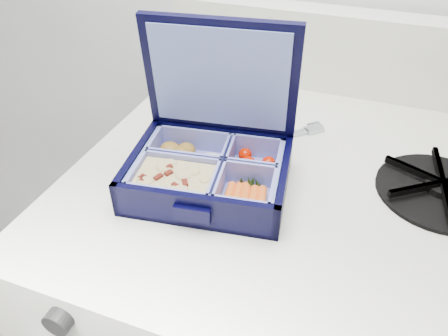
% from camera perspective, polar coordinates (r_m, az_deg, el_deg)
% --- Properties ---
extents(bento_box, '(0.24, 0.20, 0.05)m').
position_cam_1_polar(bento_box, '(0.61, -1.97, -0.66)').
color(bento_box, black).
rests_on(bento_box, stove).
extents(burner_grate, '(0.23, 0.23, 0.03)m').
position_cam_1_polar(burner_grate, '(0.68, 26.55, -2.11)').
color(burner_grate, black).
rests_on(burner_grate, stove).
extents(burner_grate_rear, '(0.19, 0.19, 0.02)m').
position_cam_1_polar(burner_grate_rear, '(0.91, -1.74, 11.55)').
color(burner_grate_rear, black).
rests_on(burner_grate_rear, stove).
extents(fork, '(0.15, 0.15, 0.01)m').
position_cam_1_polar(fork, '(0.72, 5.70, 3.67)').
color(fork, '#B0B3CA').
rests_on(fork, stove).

